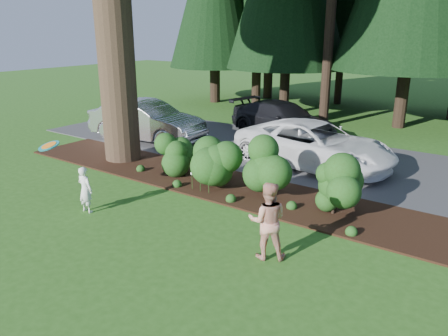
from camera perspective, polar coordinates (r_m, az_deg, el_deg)
name	(u,v)px	position (r m, az deg, el deg)	size (l,w,h in m)	color
ground	(148,224)	(10.72, -9.87, -7.28)	(80.00, 80.00, 0.00)	#275518
mulch_bed	(226,185)	(13.00, 0.27, -2.30)	(16.00, 2.50, 0.05)	black
driveway	(291,154)	(16.50, 8.80, 1.85)	(22.00, 6.00, 0.03)	#38383A
shrub_row	(246,166)	(12.26, 2.91, 0.28)	(6.53, 1.60, 1.61)	#224415
lily_cluster	(200,176)	(12.38, -3.14, -1.08)	(0.69, 0.09, 0.57)	#224415
car_silver_wagon	(147,121)	(18.29, -10.07, 6.06)	(1.74, 4.99, 1.64)	silver
car_white_suv	(314,145)	(14.90, 11.68, 3.01)	(2.50, 5.41, 1.50)	white
car_dark_suv	(282,119)	(19.04, 7.65, 6.35)	(2.03, 5.00, 1.45)	black
child	(85,190)	(11.60, -17.67, -2.69)	(0.44, 0.29, 1.21)	white
adult	(267,221)	(8.86, 5.70, -6.86)	(0.79, 0.62, 1.63)	#C53E1A
frisbee	(49,146)	(12.14, -21.90, 2.72)	(0.57, 0.54, 0.23)	#177C80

